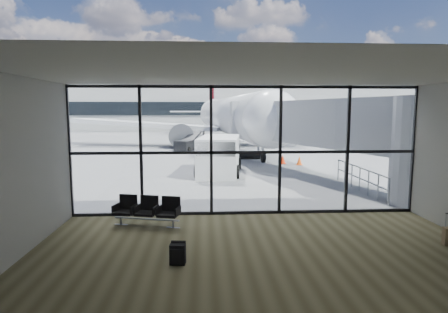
{
  "coord_description": "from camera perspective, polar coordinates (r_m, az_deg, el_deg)",
  "views": [
    {
      "loc": [
        -1.48,
        -12.83,
        3.64
      ],
      "look_at": [
        -0.59,
        3.0,
        1.69
      ],
      "focal_mm": 30.0,
      "sensor_mm": 36.0,
      "label": 1
    }
  ],
  "objects": [
    {
      "name": "traffic_cone_b",
      "position": [
        26.13,
        8.93,
        -0.45
      ],
      "size": [
        0.42,
        0.42,
        0.6
      ],
      "color": "#FF330D",
      "rests_on": "ground"
    },
    {
      "name": "lounge_shell",
      "position": [
        8.23,
        7.16,
        0.06
      ],
      "size": [
        12.02,
        8.01,
        4.51
      ],
      "color": "brown",
      "rests_on": "ground"
    },
    {
      "name": "backpack",
      "position": [
        9.22,
        -7.08,
        -14.51
      ],
      "size": [
        0.39,
        0.37,
        0.55
      ],
      "rotation": [
        0.0,
        0.0,
        -0.12
      ],
      "color": "black",
      "rests_on": "ground"
    },
    {
      "name": "seating_row",
      "position": [
        12.23,
        -11.53,
        -7.89
      ],
      "size": [
        2.13,
        1.06,
        0.94
      ],
      "rotation": [
        0.0,
        0.0,
        -0.24
      ],
      "color": "gray",
      "rests_on": "ground"
    },
    {
      "name": "tree_5",
      "position": [
        85.93,
        -12.39,
        8.34
      ],
      "size": [
        6.27,
        6.27,
        9.03
      ],
      "color": "#382619",
      "rests_on": "ground"
    },
    {
      "name": "glass_curtain_wall",
      "position": [
        12.99,
        3.34,
        0.85
      ],
      "size": [
        12.1,
        0.12,
        4.5
      ],
      "color": "white",
      "rests_on": "ground"
    },
    {
      "name": "airliner",
      "position": [
        40.75,
        0.81,
        6.14
      ],
      "size": [
        33.17,
        38.52,
        9.93
      ],
      "rotation": [
        0.0,
        0.0,
        0.09
      ],
      "color": "white",
      "rests_on": "ground"
    },
    {
      "name": "ground",
      "position": [
        52.98,
        -1.6,
        3.07
      ],
      "size": [
        220.0,
        220.0,
        0.0
      ],
      "primitive_type": "plane",
      "color": "slate",
      "rests_on": "ground"
    },
    {
      "name": "far_terminal",
      "position": [
        74.81,
        -2.54,
        7.44
      ],
      "size": [
        80.0,
        12.2,
        11.0
      ],
      "color": "#B1B1AD",
      "rests_on": "ground"
    },
    {
      "name": "jet_bridge",
      "position": [
        20.92,
        14.59,
        4.38
      ],
      "size": [
        8.0,
        16.5,
        4.33
      ],
      "color": "#A1A3A6",
      "rests_on": "ground"
    },
    {
      "name": "tree_2",
      "position": [
        90.53,
        -23.81,
        7.83
      ],
      "size": [
        6.27,
        6.27,
        9.03
      ],
      "color": "#382619",
      "rests_on": "ground"
    },
    {
      "name": "tree_4",
      "position": [
        87.06,
        -16.31,
        7.79
      ],
      "size": [
        5.61,
        5.61,
        8.07
      ],
      "color": "#382619",
      "rests_on": "ground"
    },
    {
      "name": "traffic_cone_c",
      "position": [
        25.74,
        11.4,
        -0.64
      ],
      "size": [
        0.41,
        0.41,
        0.58
      ],
      "color": "#FA550D",
      "rests_on": "ground"
    },
    {
      "name": "belt_loader",
      "position": [
        34.47,
        -5.66,
        1.84
      ],
      "size": [
        2.48,
        3.77,
        1.65
      ],
      "rotation": [
        0.0,
        0.0,
        -0.4
      ],
      "color": "black",
      "rests_on": "ground"
    },
    {
      "name": "tree_1",
      "position": [
        92.77,
        -27.29,
        7.23
      ],
      "size": [
        5.61,
        5.61,
        8.07
      ],
      "color": "#382619",
      "rests_on": "ground"
    },
    {
      "name": "tree_3",
      "position": [
        88.59,
        -20.11,
        7.23
      ],
      "size": [
        4.95,
        4.95,
        7.12
      ],
      "color": "#382619",
      "rests_on": "ground"
    },
    {
      "name": "tree_0",
      "position": [
        95.35,
        -30.58,
        6.64
      ],
      "size": [
        4.95,
        4.95,
        7.12
      ],
      "color": "#382619",
      "rests_on": "ground"
    },
    {
      "name": "mobile_stairs",
      "position": [
        27.66,
        -30.15,
        -0.25
      ],
      "size": [
        2.55,
        3.86,
        2.5
      ],
      "rotation": [
        0.0,
        0.0,
        0.27
      ],
      "color": "gold",
      "rests_on": "ground"
    },
    {
      "name": "apron_railing",
      "position": [
        18.04,
        19.97,
        -2.73
      ],
      "size": [
        0.06,
        5.46,
        1.11
      ],
      "color": "gray",
      "rests_on": "ground"
    },
    {
      "name": "service_van",
      "position": [
        21.56,
        -0.74,
        0.26
      ],
      "size": [
        2.91,
        5.18,
        2.15
      ],
      "rotation": [
        0.0,
        0.0,
        -0.13
      ],
      "color": "white",
      "rests_on": "ground"
    }
  ]
}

